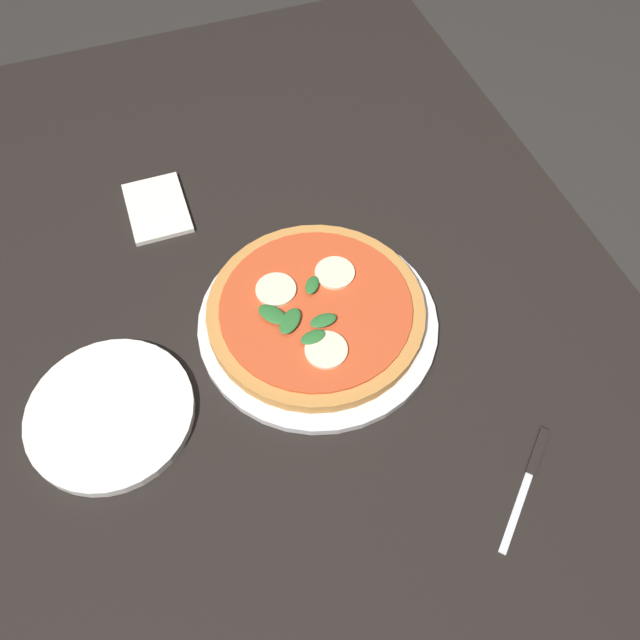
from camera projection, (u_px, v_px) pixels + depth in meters
name	position (u px, v px, depth m)	size (l,w,h in m)	color
ground_plane	(319.00, 492.00, 1.50)	(6.00, 6.00, 0.00)	#2D2B28
dining_table	(318.00, 357.00, 0.98)	(1.51, 0.91, 0.72)	black
serving_tray	(320.00, 322.00, 0.90)	(0.33, 0.33, 0.01)	silver
pizza	(317.00, 310.00, 0.89)	(0.30, 0.30, 0.03)	#C6843F
plate_white	(110.00, 413.00, 0.82)	(0.21, 0.21, 0.01)	white
napkin	(157.00, 208.00, 1.01)	(0.13, 0.09, 0.01)	white
knife	(530.00, 472.00, 0.78)	(0.12, 0.13, 0.01)	black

